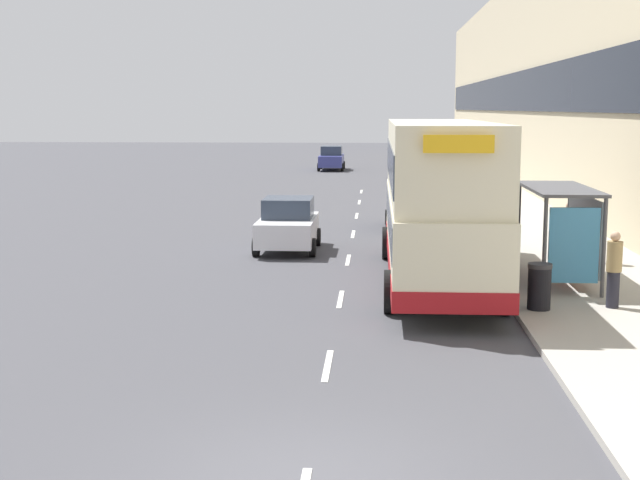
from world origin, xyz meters
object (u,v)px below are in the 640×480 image
Objects in this scene: bus_shelter at (568,217)px; litter_bin at (539,286)px; car_2 at (412,206)px; car_1 at (288,225)px; pedestrian_at_shelter at (614,269)px; car_0 at (331,158)px; pedestrian_3 at (597,232)px; pedestrian_2 at (568,227)px; double_decker_bus_near at (438,199)px.

bus_shelter is 4.00× the size of litter_bin.
bus_shelter is 12.07m from car_2.
car_1 is 2.17× the size of pedestrian_at_shelter.
car_2 is at bearing 98.34° from car_0.
pedestrian_3 reaches higher than car_1.
double_decker_bus_near is at bearing -134.67° from pedestrian_2.
pedestrian_3 reaches higher than pedestrian_2.
bus_shelter is 2.39× the size of pedestrian_at_shelter.
pedestrian_at_shelter is at bearing 100.63° from car_0.
double_decker_bus_near is 44.16m from car_0.
double_decker_bus_near is at bearing 130.42° from car_1.
litter_bin is (-2.77, -6.30, -0.39)m from pedestrian_3.
car_2 is 2.36× the size of pedestrian_2.
double_decker_bus_near reaches higher than litter_bin.
car_1 is 2.37× the size of pedestrian_2.
pedestrian_at_shelter reaches higher than litter_bin.
pedestrian_3 is at bearing 66.23° from litter_bin.
car_2 reaches higher than car_1.
car_0 is 2.54× the size of pedestrian_at_shelter.
pedestrian_3 is (1.06, 6.01, 0.02)m from pedestrian_at_shelter.
pedestrian_2 is at bearing 103.45° from car_0.
pedestrian_at_shelter is (8.30, -8.57, 0.18)m from car_1.
pedestrian_at_shelter reaches higher than car_1.
double_decker_bus_near is at bearing 171.44° from bus_shelter.
litter_bin is (-2.29, -7.98, -0.29)m from pedestrian_2.
double_decker_bus_near reaches higher than bus_shelter.
double_decker_bus_near is at bearing 96.58° from car_0.
bus_shelter is 1.10× the size of car_1.
bus_shelter is at bearing -115.61° from pedestrian_3.
bus_shelter is 0.37× the size of double_decker_bus_near.
pedestrian_at_shelter is at bearing 134.07° from car_1.
double_decker_bus_near reaches higher than car_1.
double_decker_bus_near reaches higher than pedestrian_3.
car_2 is 8.04m from pedestrian_2.
pedestrian_at_shelter is at bearing 9.50° from litter_bin.
bus_shelter is 5.11m from pedestrian_2.
car_2 is at bearing 91.28° from double_decker_bus_near.
bus_shelter reaches higher than car_1.
double_decker_bus_near is at bearing 139.15° from pedestrian_at_shelter.
pedestrian_3 is 1.72× the size of litter_bin.
pedestrian_3 is 6.90m from litter_bin.
car_0 is at bearing 100.63° from pedestrian_at_shelter.
bus_shelter is at bearing -72.87° from car_2.
car_0 is at bearing 103.55° from pedestrian_3.
bus_shelter reaches higher than car_2.
litter_bin is (-1.22, -3.06, -1.21)m from bus_shelter.
car_1 is at bearing 90.81° from car_0.
bus_shelter is 2.32× the size of pedestrian_3.
car_0 reaches higher than pedestrian_2.
double_decker_bus_near is 3.02× the size of car_2.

